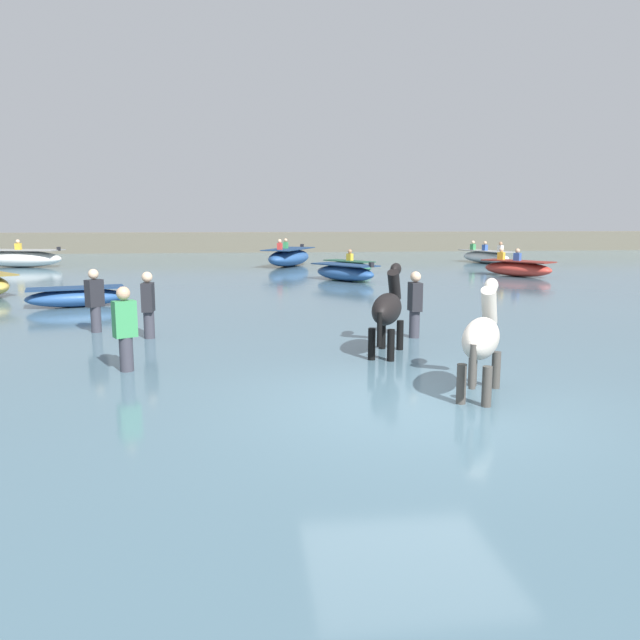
# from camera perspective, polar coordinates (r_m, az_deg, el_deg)

# --- Properties ---
(ground_plane) EXTENTS (120.00, 120.00, 0.00)m
(ground_plane) POSITION_cam_1_polar(r_m,az_deg,el_deg) (7.74, 8.23, -10.38)
(ground_plane) COLOR gray
(water_surface) EXTENTS (90.00, 90.00, 0.36)m
(water_surface) POSITION_cam_1_polar(r_m,az_deg,el_deg) (17.30, -0.41, 1.31)
(water_surface) COLOR #476675
(water_surface) RESTS_ON ground
(horse_lead_black) EXTENTS (0.95, 1.66, 1.84)m
(horse_lead_black) POSITION_cam_1_polar(r_m,az_deg,el_deg) (10.27, 6.30, 0.83)
(horse_lead_black) COLOR black
(horse_lead_black) RESTS_ON ground
(horse_trailing_pinto) EXTENTS (1.08, 1.58, 1.81)m
(horse_trailing_pinto) POSITION_cam_1_polar(r_m,az_deg,el_deg) (8.10, 14.79, -1.86)
(horse_trailing_pinto) COLOR beige
(horse_trailing_pinto) RESTS_ON ground
(boat_far_offshore) EXTENTS (3.00, 4.34, 1.33)m
(boat_far_offshore) POSITION_cam_1_polar(r_m,az_deg,el_deg) (29.84, -2.89, 5.85)
(boat_far_offshore) COLOR #28518E
(boat_far_offshore) RESTS_ON water_surface
(boat_distant_east) EXTENTS (2.59, 1.49, 0.51)m
(boat_distant_east) POSITION_cam_1_polar(r_m,az_deg,el_deg) (17.07, -21.69, 2.00)
(boat_distant_east) COLOR #28518E
(boat_distant_east) RESTS_ON water_surface
(boat_far_inshore) EXTENTS (4.24, 2.22, 1.30)m
(boat_far_inshore) POSITION_cam_1_polar(r_m,az_deg,el_deg) (32.35, -26.10, 5.16)
(boat_far_inshore) COLOR silver
(boat_far_inshore) RESTS_ON water_surface
(boat_near_starboard) EXTENTS (2.13, 2.48, 0.97)m
(boat_near_starboard) POSITION_cam_1_polar(r_m,az_deg,el_deg) (26.49, 2.71, 5.03)
(boat_near_starboard) COLOR #337556
(boat_near_starboard) RESTS_ON water_surface
(boat_near_port) EXTENTS (2.04, 3.52, 1.13)m
(boat_near_port) POSITION_cam_1_polar(r_m,az_deg,el_deg) (32.98, 15.12, 5.71)
(boat_near_port) COLOR silver
(boat_near_port) RESTS_ON water_surface
(boat_distant_west) EXTENTS (2.44, 2.85, 0.75)m
(boat_distant_west) POSITION_cam_1_polar(r_m,az_deg,el_deg) (22.63, 2.32, 4.43)
(boat_distant_west) COLOR #28518E
(boat_distant_west) RESTS_ON water_surface
(boat_mid_channel) EXTENTS (2.52, 2.93, 1.10)m
(boat_mid_channel) POSITION_cam_1_polar(r_m,az_deg,el_deg) (25.61, 17.86, 4.60)
(boat_mid_channel) COLOR #BC382D
(boat_mid_channel) RESTS_ON water_surface
(person_wading_close) EXTENTS (0.21, 0.33, 1.63)m
(person_wading_close) POSITION_cam_1_polar(r_m,az_deg,el_deg) (11.79, 8.79, 0.79)
(person_wading_close) COLOR #383842
(person_wading_close) RESTS_ON ground
(person_spectator_far) EXTENTS (0.38, 0.33, 1.63)m
(person_spectator_far) POSITION_cam_1_polar(r_m,az_deg,el_deg) (9.51, -17.61, -1.58)
(person_spectator_far) COLOR #383842
(person_spectator_far) RESTS_ON ground
(person_onlooker_right) EXTENTS (0.21, 0.33, 1.63)m
(person_onlooker_right) POSITION_cam_1_polar(r_m,az_deg,el_deg) (12.02, -15.64, 0.71)
(person_onlooker_right) COLOR #383842
(person_onlooker_right) RESTS_ON ground
(person_wading_mid) EXTENTS (0.37, 0.37, 1.63)m
(person_wading_mid) POSITION_cam_1_polar(r_m,az_deg,el_deg) (13.01, -20.15, 1.12)
(person_wading_mid) COLOR #383842
(person_wading_mid) RESTS_ON ground
(far_shoreline) EXTENTS (80.00, 2.40, 1.70)m
(far_shoreline) POSITION_cam_1_polar(r_m,az_deg,el_deg) (43.46, -4.42, 7.00)
(far_shoreline) COLOR #605B4C
(far_shoreline) RESTS_ON ground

